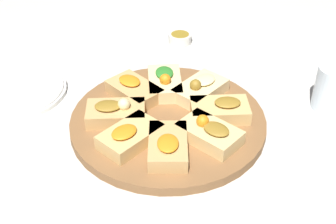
{
  "coord_description": "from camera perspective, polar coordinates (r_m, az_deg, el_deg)",
  "views": [
    {
      "loc": [
        -0.65,
        0.37,
        0.59
      ],
      "look_at": [
        0.0,
        0.0,
        0.03
      ],
      "focal_mm": 50.0,
      "sensor_mm": 36.0,
      "label": 1
    }
  ],
  "objects": [
    {
      "name": "ground_plane",
      "position": [
        0.95,
        -0.0,
        -1.63
      ],
      "size": [
        3.0,
        3.0,
        0.0
      ],
      "primitive_type": "plane",
      "color": "beige"
    },
    {
      "name": "serving_board",
      "position": [
        0.95,
        -0.0,
        -1.17
      ],
      "size": [
        0.39,
        0.39,
        0.02
      ],
      "primitive_type": "cylinder",
      "color": "brown",
      "rests_on": "ground_plane"
    },
    {
      "name": "focaccia_slice_0",
      "position": [
        0.94,
        6.4,
        0.27
      ],
      "size": [
        0.11,
        0.13,
        0.04
      ],
      "color": "tan",
      "rests_on": "serving_board"
    },
    {
      "name": "focaccia_slice_1",
      "position": [
        1.0,
        3.96,
        2.8
      ],
      "size": [
        0.1,
        0.13,
        0.05
      ],
      "color": "#E5C689",
      "rests_on": "serving_board"
    },
    {
      "name": "focaccia_slice_2",
      "position": [
        1.02,
        -0.39,
        3.61
      ],
      "size": [
        0.13,
        0.11,
        0.05
      ],
      "color": "#E5C689",
      "rests_on": "serving_board"
    },
    {
      "name": "focaccia_slice_3",
      "position": [
        1.0,
        -4.17,
        2.68
      ],
      "size": [
        0.13,
        0.1,
        0.04
      ],
      "color": "tan",
      "rests_on": "serving_board"
    },
    {
      "name": "focaccia_slice_4",
      "position": [
        0.93,
        -6.4,
        -0.05
      ],
      "size": [
        0.11,
        0.13,
        0.05
      ],
      "color": "tan",
      "rests_on": "serving_board"
    },
    {
      "name": "focaccia_slice_5",
      "position": [
        0.87,
        -4.67,
        -2.95
      ],
      "size": [
        0.1,
        0.13,
        0.04
      ],
      "color": "tan",
      "rests_on": "serving_board"
    },
    {
      "name": "focaccia_slice_6",
      "position": [
        0.85,
        -0.01,
        -4.15
      ],
      "size": [
        0.14,
        0.12,
        0.04
      ],
      "color": "tan",
      "rests_on": "serving_board"
    },
    {
      "name": "focaccia_slice_7",
      "position": [
        0.88,
        5.08,
        -2.54
      ],
      "size": [
        0.13,
        0.1,
        0.05
      ],
      "color": "#DBB775",
      "rests_on": "serving_board"
    },
    {
      "name": "plate_right",
      "position": [
        1.1,
        -17.98,
        2.55
      ],
      "size": [
        0.22,
        0.22,
        0.02
      ],
      "color": "white",
      "rests_on": "ground_plane"
    },
    {
      "name": "water_glass",
      "position": [
        1.04,
        19.36,
        2.79
      ],
      "size": [
        0.07,
        0.07,
        0.1
      ],
      "primitive_type": "cylinder",
      "color": "silver",
      "rests_on": "ground_plane"
    },
    {
      "name": "napkin_stack",
      "position": [
        1.26,
        10.82,
        8.0
      ],
      "size": [
        0.13,
        0.11,
        0.0
      ],
      "primitive_type": "cube",
      "rotation": [
        0.0,
        0.0,
        -0.01
      ],
      "color": "white",
      "rests_on": "ground_plane"
    },
    {
      "name": "dipping_bowl",
      "position": [
        1.25,
        1.47,
        9.02
      ],
      "size": [
        0.06,
        0.06,
        0.02
      ],
      "color": "silver",
      "rests_on": "ground_plane"
    }
  ]
}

